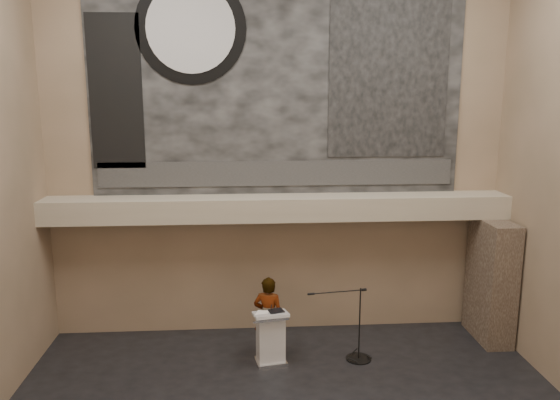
{
  "coord_description": "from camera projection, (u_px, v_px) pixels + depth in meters",
  "views": [
    {
      "loc": [
        -0.75,
        -7.9,
        5.45
      ],
      "look_at": [
        0.0,
        3.2,
        3.2
      ],
      "focal_mm": 35.0,
      "sensor_mm": 36.0,
      "label": 1
    }
  ],
  "objects": [
    {
      "name": "mic_stand",
      "position": [
        357.0,
        349.0,
        11.19
      ],
      "size": [
        1.34,
        0.52,
        1.54
      ],
      "rotation": [
        0.0,
        0.0,
        0.14
      ],
      "color": "black",
      "rests_on": "floor"
    },
    {
      "name": "speaker_person",
      "position": [
        268.0,
        317.0,
        11.25
      ],
      "size": [
        0.71,
        0.56,
        1.71
      ],
      "primitive_type": "imported",
      "rotation": [
        0.0,
        0.0,
        2.87
      ],
      "color": "white",
      "rests_on": "floor"
    },
    {
      "name": "lectern",
      "position": [
        271.0,
        338.0,
        10.96
      ],
      "size": [
        0.75,
        0.6,
        1.13
      ],
      "rotation": [
        0.0,
        0.0,
        0.18
      ],
      "color": "silver",
      "rests_on": "floor"
    },
    {
      "name": "banner_text_strip",
      "position": [
        278.0,
        173.0,
        11.97
      ],
      "size": [
        7.76,
        0.02,
        0.55
      ],
      "primitive_type": "cube",
      "color": "#2F2F2F",
      "rests_on": "banner"
    },
    {
      "name": "wall_front",
      "position": [
        345.0,
        252.0,
        4.1
      ],
      "size": [
        10.0,
        0.02,
        8.5
      ],
      "primitive_type": "cube",
      "color": "#7D684F",
      "rests_on": "floor"
    },
    {
      "name": "papers",
      "position": [
        262.0,
        314.0,
        10.79
      ],
      "size": [
        0.32,
        0.38,
        0.0
      ],
      "primitive_type": "cube",
      "rotation": [
        0.0,
        0.0,
        -0.29
      ],
      "color": "white",
      "rests_on": "lectern"
    },
    {
      "name": "sprinkler_left",
      "position": [
        205.0,
        222.0,
        11.69
      ],
      "size": [
        0.04,
        0.04,
        0.06
      ],
      "primitive_type": "cylinder",
      "color": "#B2893D",
      "rests_on": "soffit"
    },
    {
      "name": "banner_clock_rim",
      "position": [
        191.0,
        28.0,
        11.25
      ],
      "size": [
        2.3,
        0.02,
        2.3
      ],
      "primitive_type": "cylinder",
      "rotation": [
        1.57,
        0.0,
        0.0
      ],
      "color": "black",
      "rests_on": "banner"
    },
    {
      "name": "soffit",
      "position": [
        279.0,
        208.0,
        11.79
      ],
      "size": [
        10.0,
        0.8,
        0.5
      ],
      "primitive_type": "cube",
      "color": "tan",
      "rests_on": "wall_back"
    },
    {
      "name": "wall_back",
      "position": [
        278.0,
        146.0,
        11.92
      ],
      "size": [
        10.0,
        0.02,
        8.5
      ],
      "primitive_type": "cube",
      "color": "#7D684F",
      "rests_on": "floor"
    },
    {
      "name": "banner_clock_face",
      "position": [
        191.0,
        28.0,
        11.23
      ],
      "size": [
        1.84,
        0.02,
        1.84
      ],
      "primitive_type": "cylinder",
      "rotation": [
        1.57,
        0.0,
        0.0
      ],
      "color": "silver",
      "rests_on": "banner"
    },
    {
      "name": "banner",
      "position": [
        278.0,
        78.0,
        11.61
      ],
      "size": [
        8.0,
        0.05,
        5.0
      ],
      "primitive_type": "cube",
      "color": "black",
      "rests_on": "wall_back"
    },
    {
      "name": "stone_pier",
      "position": [
        491.0,
        280.0,
        11.97
      ],
      "size": [
        0.6,
        1.4,
        2.7
      ],
      "primitive_type": "cube",
      "color": "#433429",
      "rests_on": "floor"
    },
    {
      "name": "banner_building_print",
      "position": [
        389.0,
        73.0,
        11.71
      ],
      "size": [
        2.6,
        0.02,
        3.6
      ],
      "primitive_type": "cube",
      "color": "black",
      "rests_on": "banner"
    },
    {
      "name": "binder",
      "position": [
        276.0,
        311.0,
        10.87
      ],
      "size": [
        0.33,
        0.3,
        0.04
      ],
      "primitive_type": "cube",
      "rotation": [
        0.0,
        0.0,
        0.33
      ],
      "color": "black",
      "rests_on": "lectern"
    },
    {
      "name": "banner_brick_print",
      "position": [
        116.0,
        92.0,
        11.4
      ],
      "size": [
        1.1,
        0.02,
        3.2
      ],
      "primitive_type": "cube",
      "color": "black",
      "rests_on": "banner"
    },
    {
      "name": "sprinkler_right",
      "position": [
        365.0,
        219.0,
        11.92
      ],
      "size": [
        0.04,
        0.04,
        0.06
      ],
      "primitive_type": "cylinder",
      "color": "#B2893D",
      "rests_on": "soffit"
    }
  ]
}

